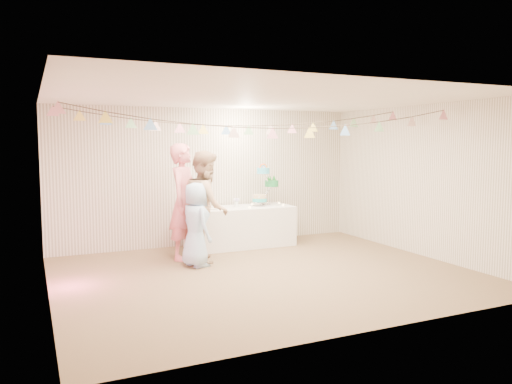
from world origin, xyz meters
name	(u,v)px	position (x,y,z in m)	size (l,w,h in m)	color
floor	(266,274)	(0.00, 0.00, 0.00)	(6.00, 6.00, 0.00)	brown
ceiling	(266,98)	(0.00, 0.00, 2.60)	(6.00, 6.00, 0.00)	silver
back_wall	(210,177)	(0.00, 2.50, 1.30)	(6.00, 6.00, 0.00)	silver
front_wall	(373,207)	(0.00, -2.50, 1.30)	(6.00, 6.00, 0.00)	silver
left_wall	(45,196)	(-3.00, 0.00, 1.30)	(5.00, 5.00, 0.00)	silver
right_wall	(423,181)	(3.00, 0.00, 1.30)	(5.00, 5.00, 0.00)	silver
table	(240,227)	(0.42, 2.01, 0.37)	(2.00, 0.80, 0.75)	white
cake_stand	(265,186)	(0.97, 2.06, 1.12)	(0.67, 0.39, 0.75)	silver
cake_bottom	(260,201)	(0.82, 2.00, 0.84)	(0.31, 0.31, 0.15)	#28BDB7
cake_middle	(272,186)	(1.15, 2.15, 1.11)	(0.27, 0.27, 0.22)	#1B7D3B
cake_top_tier	(263,173)	(0.91, 2.03, 1.38)	(0.25, 0.25, 0.19)	#40AEC9
platter	(214,208)	(-0.12, 1.96, 0.76)	(0.34, 0.34, 0.02)	white
posy	(236,202)	(0.37, 2.06, 0.83)	(0.15, 0.15, 0.17)	white
person_adult_a	(184,202)	(-0.82, 1.46, 0.97)	(0.71, 0.46, 1.94)	#E97A82
person_adult_b	(206,206)	(-0.53, 1.17, 0.91)	(0.89, 0.69, 1.83)	tan
person_child	(196,225)	(-0.81, 0.89, 0.67)	(0.65, 0.42, 1.33)	#A5C6EA
bunting_back	(237,118)	(0.00, 1.10, 2.35)	(5.60, 1.10, 0.40)	pink
bunting_front	(272,117)	(0.00, -0.20, 2.32)	(5.60, 0.90, 0.36)	#72A5E5
tealight_0	(202,209)	(-0.38, 1.86, 0.76)	(0.04, 0.04, 0.03)	#FFD88C
tealight_1	(219,206)	(0.07, 2.19, 0.76)	(0.04, 0.04, 0.03)	#FFD88C
tealight_2	(250,207)	(0.52, 1.79, 0.76)	(0.04, 0.04, 0.03)	#FFD88C
tealight_3	(252,204)	(0.77, 2.23, 0.76)	(0.04, 0.04, 0.03)	#FFD88C
tealight_4	(283,205)	(1.24, 1.83, 0.76)	(0.04, 0.04, 0.03)	#FFD88C
tealight_5	(279,203)	(1.32, 2.16, 0.76)	(0.04, 0.04, 0.03)	#FFD88C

